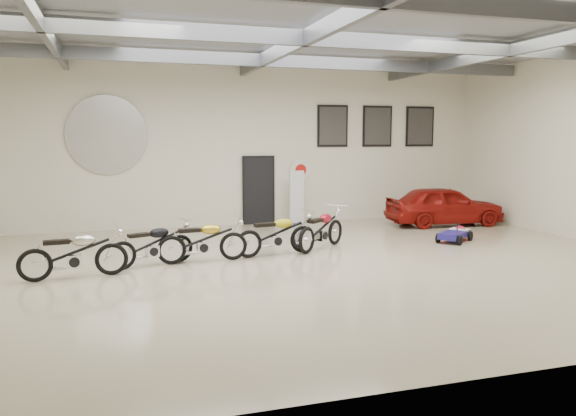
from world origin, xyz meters
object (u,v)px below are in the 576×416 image
object	(u,v)px
motorcycle_yellow	(276,233)
go_kart	(456,231)
motorcycle_red	(322,228)
motorcycle_black	(152,243)
vintage_car	(444,205)
motorcycle_gold	(203,240)
motorcycle_silver	(74,252)
banner_stand	(297,197)

from	to	relation	value
motorcycle_yellow	go_kart	world-z (taller)	motorcycle_yellow
motorcycle_yellow	motorcycle_red	xyz separation A→B (m)	(1.26, 0.36, 0.00)
motorcycle_black	vintage_car	bearing A→B (deg)	-0.91
motorcycle_gold	motorcycle_yellow	size ratio (longest dim) A/B	0.98
motorcycle_silver	go_kart	bearing A→B (deg)	1.21
motorcycle_gold	motorcycle_red	world-z (taller)	motorcycle_red
banner_stand	motorcycle_black	size ratio (longest dim) A/B	0.94
motorcycle_yellow	vintage_car	size ratio (longest dim) A/B	0.55
motorcycle_gold	vintage_car	bearing A→B (deg)	18.75
motorcycle_silver	motorcycle_black	xyz separation A→B (m)	(1.52, 0.67, -0.03)
motorcycle_silver	motorcycle_gold	bearing A→B (deg)	8.62
motorcycle_silver	motorcycle_gold	distance (m)	2.71
motorcycle_silver	motorcycle_red	size ratio (longest dim) A/B	1.01
motorcycle_red	vintage_car	xyz separation A→B (m)	(5.02, 2.43, 0.10)
go_kart	motorcycle_black	bearing A→B (deg)	148.01
banner_stand	motorcycle_gold	distance (m)	5.85
motorcycle_red	motorcycle_silver	bearing A→B (deg)	153.89
banner_stand	motorcycle_gold	world-z (taller)	banner_stand
motorcycle_black	motorcycle_gold	bearing A→B (deg)	-18.20
motorcycle_red	banner_stand	bearing A→B (deg)	41.43
banner_stand	vintage_car	bearing A→B (deg)	-26.17
motorcycle_red	motorcycle_black	bearing A→B (deg)	149.62
go_kart	motorcycle_red	bearing A→B (deg)	142.84
go_kart	vintage_car	world-z (taller)	vintage_car
motorcycle_silver	motorcycle_black	distance (m)	1.66
banner_stand	go_kart	xyz separation A→B (m)	(3.14, -4.00, -0.62)
motorcycle_silver	motorcycle_black	world-z (taller)	motorcycle_silver
motorcycle_silver	motorcycle_black	bearing A→B (deg)	17.54
motorcycle_black	vintage_car	size ratio (longest dim) A/B	0.51
motorcycle_yellow	vintage_car	bearing A→B (deg)	14.24
motorcycle_gold	motorcycle_red	xyz separation A→B (m)	(3.01, 0.61, 0.01)
go_kart	vintage_car	distance (m)	2.81
motorcycle_black	go_kart	size ratio (longest dim) A/B	1.31
motorcycle_gold	motorcycle_black	bearing A→B (deg)	179.30
banner_stand	motorcycle_red	distance (m)	4.00
motorcycle_red	vintage_car	bearing A→B (deg)	-13.38
motorcycle_silver	motorcycle_yellow	xyz separation A→B (m)	(4.36, 0.95, -0.01)
banner_stand	motorcycle_red	size ratio (longest dim) A/B	0.88
motorcycle_silver	vintage_car	xyz separation A→B (m)	(10.65, 3.74, 0.10)
banner_stand	motorcycle_black	xyz separation A→B (m)	(-4.76, -4.57, -0.39)
motorcycle_silver	go_kart	size ratio (longest dim) A/B	1.40
motorcycle_gold	go_kart	distance (m)	6.83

